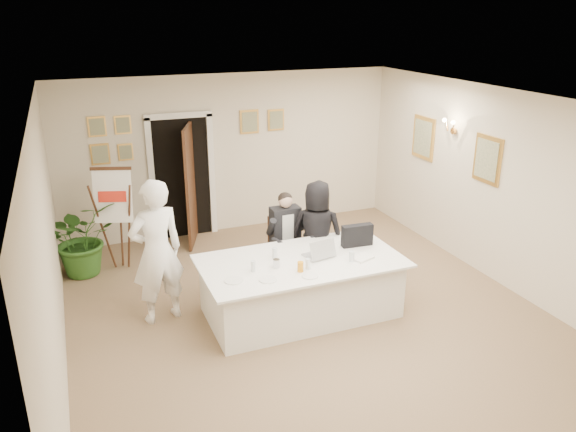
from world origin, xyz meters
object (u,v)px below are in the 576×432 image
(flip_chart, at_px, (117,224))
(conference_table, at_px, (301,287))
(laptop_bag, at_px, (357,235))
(potted_palm, at_px, (82,238))
(laptop, at_px, (319,246))
(steel_jug, at_px, (276,263))
(oj_glass, at_px, (300,267))
(paper_stack, at_px, (362,258))
(standing_woman, at_px, (317,233))
(seated_man, at_px, (286,236))
(standing_man, at_px, (157,252))

(flip_chart, bearing_deg, conference_table, -48.29)
(laptop_bag, bearing_deg, potted_palm, 151.43)
(laptop, xyz_separation_m, steel_jug, (-0.64, -0.13, -0.08))
(conference_table, xyz_separation_m, laptop, (0.26, 0.04, 0.52))
(oj_glass, relative_size, steel_jug, 1.18)
(conference_table, distance_m, paper_stack, 0.89)
(oj_glass, xyz_separation_m, steel_jug, (-0.23, 0.22, -0.01))
(standing_woman, bearing_deg, seated_man, -7.28)
(laptop_bag, distance_m, paper_stack, 0.45)
(laptop, bearing_deg, potted_palm, 131.40)
(potted_palm, distance_m, laptop, 3.68)
(laptop, relative_size, steel_jug, 3.47)
(standing_man, xyz_separation_m, potted_palm, (-0.85, 1.81, -0.37))
(flip_chart, bearing_deg, standing_woman, -30.54)
(conference_table, xyz_separation_m, flip_chart, (-2.05, 2.30, 0.35))
(seated_man, bearing_deg, potted_palm, 148.39)
(standing_man, height_order, steel_jug, standing_man)
(oj_glass, bearing_deg, conference_table, 65.42)
(flip_chart, bearing_deg, potted_palm, 174.36)
(laptop_bag, bearing_deg, laptop, -166.27)
(flip_chart, distance_m, steel_jug, 2.92)
(conference_table, relative_size, laptop, 6.80)
(paper_stack, bearing_deg, laptop, 148.21)
(standing_woman, distance_m, laptop, 0.79)
(standing_man, relative_size, potted_palm, 1.65)
(conference_table, relative_size, seated_man, 1.92)
(flip_chart, bearing_deg, paper_stack, -42.42)
(potted_palm, bearing_deg, seated_man, -25.25)
(steel_jug, bearing_deg, oj_glass, -43.86)
(paper_stack, bearing_deg, conference_table, 160.98)
(oj_glass, bearing_deg, laptop_bag, 24.15)
(steel_jug, bearing_deg, laptop_bag, 10.78)
(laptop_bag, height_order, paper_stack, laptop_bag)
(potted_palm, height_order, paper_stack, potted_palm)
(seated_man, distance_m, laptop, 1.03)
(conference_table, distance_m, laptop_bag, 1.05)
(conference_table, height_order, standing_woman, standing_woman)
(standing_man, distance_m, paper_stack, 2.62)
(steel_jug, bearing_deg, conference_table, 13.45)
(potted_palm, height_order, laptop, potted_palm)
(conference_table, xyz_separation_m, oj_glass, (-0.14, -0.31, 0.45))
(laptop, bearing_deg, standing_man, 156.31)
(standing_woman, bearing_deg, paper_stack, 130.90)
(standing_woman, height_order, laptop_bag, standing_woman)
(potted_palm, bearing_deg, steel_jug, -47.93)
(conference_table, xyz_separation_m, steel_jug, (-0.37, -0.09, 0.44))
(flip_chart, bearing_deg, laptop, -44.29)
(laptop, bearing_deg, standing_woman, 57.26)
(conference_table, height_order, seated_man, seated_man)
(flip_chart, distance_m, paper_stack, 3.80)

